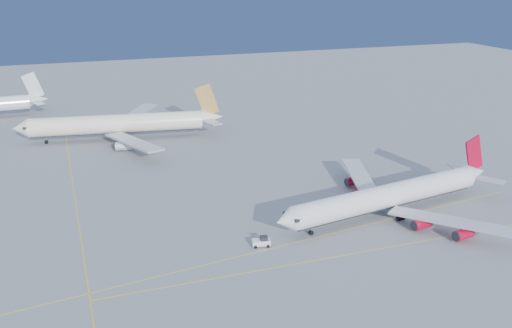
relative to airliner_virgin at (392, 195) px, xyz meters
name	(u,v)px	position (x,y,z in m)	size (l,w,h in m)	color
ground	(283,230)	(-25.89, 0.12, -4.43)	(500.00, 500.00, 0.00)	slate
taxiway_lines	(207,228)	(-40.60, 6.46, -4.42)	(118.86, 140.00, 0.02)	yellow
airliner_virgin	(392,195)	(0.00, 0.00, 0.00)	(59.35, 52.74, 14.69)	white
airliner_etihad	(122,124)	(-48.80, 79.53, 0.77)	(65.34, 59.85, 17.07)	silver
pushback_tug	(262,242)	(-32.47, -4.92, -3.50)	(3.86, 2.76, 2.01)	white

